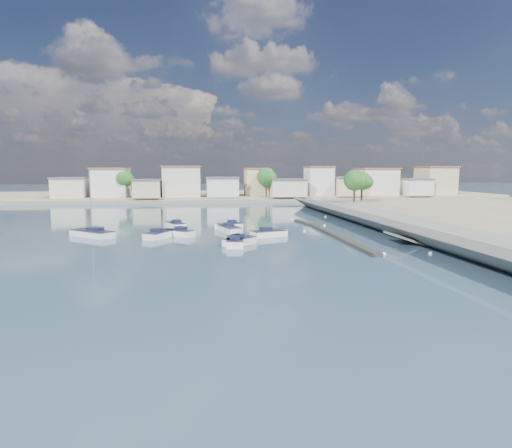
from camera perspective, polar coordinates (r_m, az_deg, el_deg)
The scene contains 17 objects.
ground at distance 83.48m, azimuth -0.40°, elevation 1.30°, with size 400.00×400.00×0.00m, color #2B4856.
seawall_walkway at distance 62.97m, azimuth 19.82°, elevation -0.22°, with size 5.00×90.00×1.80m, color slate.
breakwater at distance 58.35m, azimuth 9.78°, elevation -1.17°, with size 2.00×31.02×0.35m.
far_shore_land at distance 135.02m, azimuth -3.19°, elevation 3.82°, with size 160.00×40.00×1.40m, color gray.
far_shore_quay at distance 114.16m, azimuth -2.37°, elevation 3.07°, with size 160.00×2.50×0.80m, color slate.
far_town at distance 121.23m, azimuth 2.43°, elevation 5.45°, with size 113.01×12.80×8.35m.
shore_trees at distance 112.11m, azimuth 2.03°, elevation 5.97°, with size 74.56×38.32×7.92m.
motorboat_a at distance 49.06m, azimuth -2.85°, elevation -2.40°, with size 2.25×5.33×1.48m.
motorboat_b at distance 49.57m, azimuth -1.99°, elevation -2.30°, with size 4.30×4.34×1.48m.
motorboat_c at distance 56.93m, azimuth -10.51°, elevation -1.18°, with size 4.58×4.22×1.48m.
motorboat_d at distance 62.67m, azimuth -3.73°, elevation -0.32°, with size 4.27×2.82×1.48m.
motorboat_e at distance 55.73m, azimuth -12.62°, elevation -1.41°, with size 3.91×4.83×1.48m.
motorboat_f at distance 65.02m, azimuth -10.75°, elevation -0.16°, with size 3.35×4.74×1.48m.
motorboat_g at distance 59.02m, azimuth -3.41°, elevation -0.78°, with size 3.29×5.66×1.48m.
motorboat_h at distance 55.34m, azimuth 1.97°, elevation -1.30°, with size 5.15×3.22×1.48m.
sailboat at distance 59.31m, azimuth -21.19°, elevation -1.19°, with size 6.42×5.93×9.00m.
mooring_buoys at distance 61.88m, azimuth 10.45°, elevation -0.83°, with size 9.25×35.64×0.39m.
Camera 1 is at (-10.49, -42.38, 8.51)m, focal length 30.00 mm.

